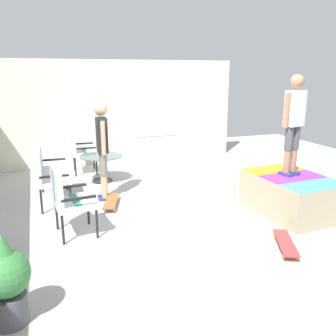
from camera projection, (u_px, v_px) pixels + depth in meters
The scene contains 12 objects.
ground_plane at pixel (203, 210), 6.28m from camera, with size 12.00×12.00×0.10m, color #B2B2AD.
house_facade at pixel (123, 112), 9.21m from camera, with size 0.23×6.00×2.59m.
skate_ramp at pixel (293, 194), 5.99m from camera, with size 1.56×1.96×0.63m.
patio_bench at pixel (47, 169), 6.40m from camera, with size 1.27×0.59×1.02m.
patio_chair_near_house at pixel (79, 147), 8.27m from camera, with size 0.65×0.58×1.02m.
patio_chair_by_wall at pixel (66, 195), 5.05m from camera, with size 0.67×0.60×1.02m.
patio_table at pixel (101, 163), 7.68m from camera, with size 0.90×0.90×0.57m.
person_watching at pixel (102, 143), 6.43m from camera, with size 0.48×0.25×1.78m.
person_skater at pixel (294, 118), 5.74m from camera, with size 0.30×0.47×1.63m.
skateboard_by_bench at pixel (111, 201), 6.32m from camera, with size 0.82×0.44×0.10m.
skateboard_spare at pixel (285, 243), 4.79m from camera, with size 0.81×0.53×0.10m.
potted_plant at pixel (6, 279), 3.26m from camera, with size 0.44×0.44×0.92m.
Camera 1 is at (-5.30, 2.60, 2.29)m, focal length 38.35 mm.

